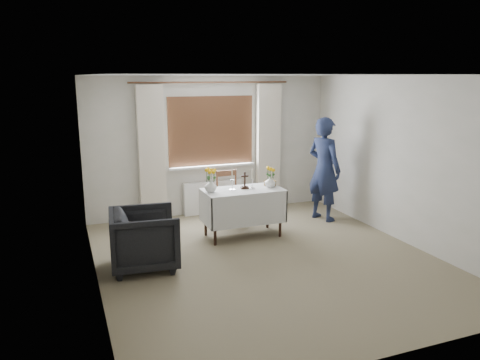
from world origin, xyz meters
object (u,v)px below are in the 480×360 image
Objects in this scene: altar_table at (243,213)px; person at (324,169)px; wooden_cross at (245,180)px; flower_vase_left at (211,186)px; wooden_chair at (230,197)px; armchair at (145,239)px; flower_vase_right at (270,182)px.

person is at bearing 11.30° from altar_table.
altar_table is 0.52m from wooden_cross.
wooden_cross is at bearing 37.69° from altar_table.
wooden_cross is at bearing 1.71° from flower_vase_left.
altar_table is 1.39× the size of wooden_chair.
flower_vase_left reaches higher than wooden_chair.
armchair is at bearing -143.17° from wooden_chair.
armchair is at bearing 87.25° from person.
wooden_chair is 4.62× the size of flower_vase_left.
flower_vase_left reaches higher than armchair.
flower_vase_right reaches higher than wooden_chair.
flower_vase_right is (2.12, 0.67, 0.45)m from armchair.
person reaches higher than flower_vase_left.
person is 2.19m from flower_vase_left.
flower_vase_left is (-0.56, -0.02, -0.04)m from wooden_cross.
altar_table is at bearing -61.78° from armchair.
altar_table is 6.96× the size of flower_vase_right.
flower_vase_right is (0.41, -0.06, -0.04)m from wooden_cross.
altar_table is 1.42× the size of armchair.
person is 1.63m from wooden_cross.
flower_vase_left is (-2.17, -0.31, -0.05)m from person.
wooden_cross is at bearing -95.29° from wooden_chair.
altar_table is 1.80m from armchair.
wooden_cross is at bearing -61.31° from armchair.
altar_table is at bearing -2.12° from flower_vase_left.
wooden_chair is 2.27m from armchair.
flower_vase_right is at bearing -3.61° from altar_table.
flower_vase_right is at bearing -2.81° from flower_vase_left.
wooden_cross is 0.57m from flower_vase_left.
flower_vase_left is (1.14, 0.71, 0.46)m from armchair.
armchair is 0.48× the size of person.
wooden_cross reaches higher than flower_vase_left.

